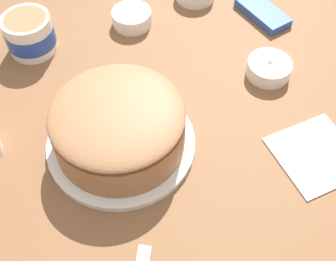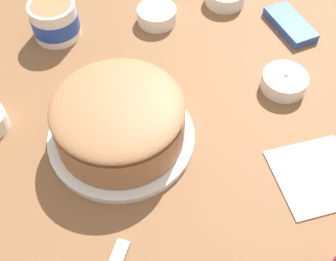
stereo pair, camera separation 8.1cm
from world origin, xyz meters
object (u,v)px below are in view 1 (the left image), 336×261
at_px(frosting_tub, 30,34).
at_px(sprinkle_bowl_green, 132,17).
at_px(frosted_cake, 119,128).
at_px(sprinkle_bowl_rainbow, 269,68).
at_px(candy_box_upper, 263,12).
at_px(paper_napkin, 317,154).

bearing_deg(frosting_tub, sprinkle_bowl_green, 96.58).
bearing_deg(frosting_tub, frosted_cake, 24.06).
height_order(sprinkle_bowl_rainbow, candy_box_upper, sprinkle_bowl_rainbow).
bearing_deg(frosting_tub, candy_box_upper, 87.33).
bearing_deg(paper_napkin, sprinkle_bowl_rainbow, -178.09).
height_order(frosting_tub, candy_box_upper, frosting_tub).
bearing_deg(sprinkle_bowl_rainbow, frosted_cake, -73.26).
xyz_separation_m(sprinkle_bowl_green, paper_napkin, (0.47, 0.26, -0.02)).
distance_m(sprinkle_bowl_rainbow, sprinkle_bowl_green, 0.35).
xyz_separation_m(frosted_cake, frosting_tub, (-0.32, -0.14, -0.01)).
bearing_deg(candy_box_upper, frosting_tub, -111.39).
xyz_separation_m(frosted_cake, paper_napkin, (0.12, 0.36, -0.05)).
bearing_deg(sprinkle_bowl_green, paper_napkin, 29.23).
distance_m(frosted_cake, paper_napkin, 0.38).
bearing_deg(frosted_cake, paper_napkin, 71.61).
bearing_deg(frosted_cake, frosting_tub, -155.94).
xyz_separation_m(frosting_tub, candy_box_upper, (0.03, 0.56, -0.03)).
distance_m(frosting_tub, sprinkle_bowl_rainbow, 0.54).
height_order(frosted_cake, sprinkle_bowl_green, frosted_cake).
height_order(frosting_tub, sprinkle_bowl_green, frosting_tub).
bearing_deg(frosted_cake, sprinkle_bowl_rainbow, 106.74).
xyz_separation_m(frosted_cake, candy_box_upper, (-0.29, 0.41, -0.04)).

